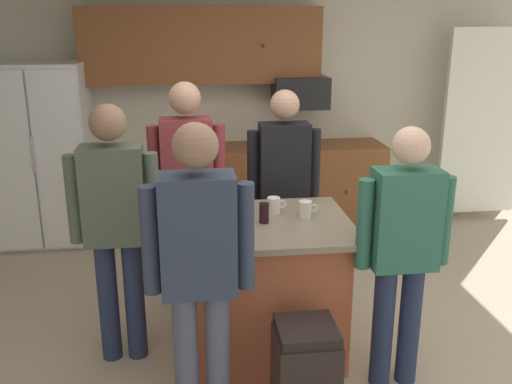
% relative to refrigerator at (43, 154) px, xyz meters
% --- Properties ---
extents(floor, '(7.04, 7.04, 0.00)m').
position_rel_refrigerator_xyz_m(floor, '(2.00, -2.38, -0.89)').
color(floor, '#B7A88E').
rests_on(floor, ground).
extents(back_wall, '(6.40, 0.10, 2.60)m').
position_rel_refrigerator_xyz_m(back_wall, '(2.00, 0.42, 0.41)').
color(back_wall, beige).
rests_on(back_wall, ground).
extents(french_door_window_panel, '(0.90, 0.06, 2.00)m').
position_rel_refrigerator_xyz_m(french_door_window_panel, '(4.60, 0.02, 0.21)').
color(french_door_window_panel, white).
rests_on(french_door_window_panel, ground).
extents(cabinet_run_upper, '(2.40, 0.38, 0.75)m').
position_rel_refrigerator_xyz_m(cabinet_run_upper, '(1.60, 0.22, 1.03)').
color(cabinet_run_upper, brown).
extents(cabinet_run_lower, '(1.80, 0.63, 0.90)m').
position_rel_refrigerator_xyz_m(cabinet_run_lower, '(2.60, 0.10, -0.44)').
color(cabinet_run_lower, brown).
rests_on(cabinet_run_lower, ground).
extents(refrigerator, '(0.91, 0.76, 1.79)m').
position_rel_refrigerator_xyz_m(refrigerator, '(0.00, 0.00, 0.00)').
color(refrigerator, white).
rests_on(refrigerator, ground).
extents(microwave_over_range, '(0.56, 0.40, 0.32)m').
position_rel_refrigerator_xyz_m(microwave_over_range, '(2.60, 0.12, 0.56)').
color(microwave_over_range, black).
extents(kitchen_island, '(1.15, 0.92, 0.94)m').
position_rel_refrigerator_xyz_m(kitchen_island, '(1.88, -2.30, -0.42)').
color(kitchen_island, '#AD5638').
rests_on(kitchen_island, ground).
extents(person_elder_center, '(0.57, 0.23, 1.71)m').
position_rel_refrigerator_xyz_m(person_elder_center, '(0.95, -2.25, 0.10)').
color(person_elder_center, '#232D4C').
rests_on(person_elder_center, ground).
extents(person_guest_by_door, '(0.57, 0.22, 1.63)m').
position_rel_refrigerator_xyz_m(person_guest_by_door, '(2.65, -2.74, 0.04)').
color(person_guest_by_door, '#232D4C').
rests_on(person_guest_by_door, ground).
extents(person_host_foreground, '(0.57, 0.22, 1.69)m').
position_rel_refrigerator_xyz_m(person_host_foreground, '(2.15, -1.52, 0.08)').
color(person_host_foreground, tan).
rests_on(person_host_foreground, ground).
extents(person_guest_left, '(0.57, 0.23, 1.73)m').
position_rel_refrigerator_xyz_m(person_guest_left, '(1.46, -3.02, 0.11)').
color(person_guest_left, '#4C5166').
rests_on(person_guest_left, ground).
extents(person_guest_right, '(0.57, 0.23, 1.76)m').
position_rel_refrigerator_xyz_m(person_guest_right, '(1.41, -1.60, 0.13)').
color(person_guest_right, tan).
rests_on(person_guest_right, ground).
extents(glass_short_whisky, '(0.06, 0.06, 0.13)m').
position_rel_refrigerator_xyz_m(glass_short_whisky, '(1.89, -2.31, 0.11)').
color(glass_short_whisky, black).
rests_on(glass_short_whisky, kitchen_island).
extents(mug_blue_stoneware, '(0.13, 0.09, 0.11)m').
position_rel_refrigerator_xyz_m(mug_blue_stoneware, '(1.98, -2.14, 0.10)').
color(mug_blue_stoneware, white).
rests_on(mug_blue_stoneware, kitchen_island).
extents(mug_ceramic_white, '(0.13, 0.08, 0.11)m').
position_rel_refrigerator_xyz_m(mug_ceramic_white, '(2.17, -2.24, 0.10)').
color(mug_ceramic_white, white).
rests_on(mug_ceramic_white, kitchen_island).
extents(tumbler_amber, '(0.07, 0.07, 0.13)m').
position_rel_refrigerator_xyz_m(tumbler_amber, '(1.63, -2.31, 0.11)').
color(tumbler_amber, black).
rests_on(tumbler_amber, kitchen_island).
extents(trash_bin, '(0.34, 0.34, 0.61)m').
position_rel_refrigerator_xyz_m(trash_bin, '(2.02, -3.04, -0.59)').
color(trash_bin, black).
rests_on(trash_bin, ground).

